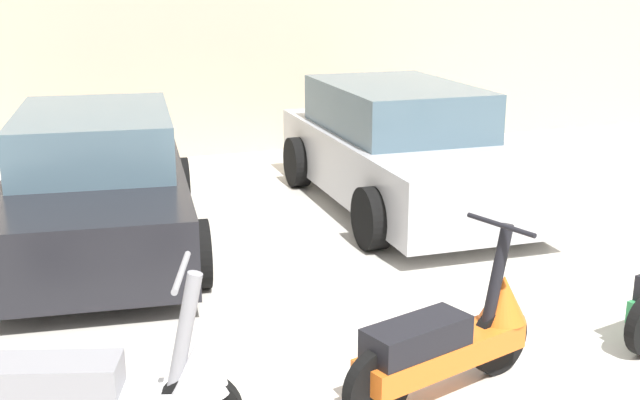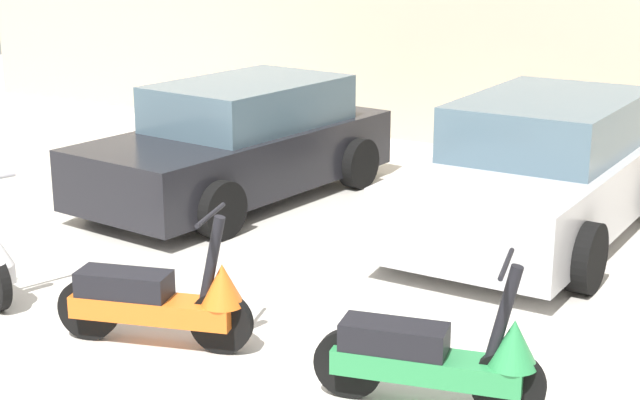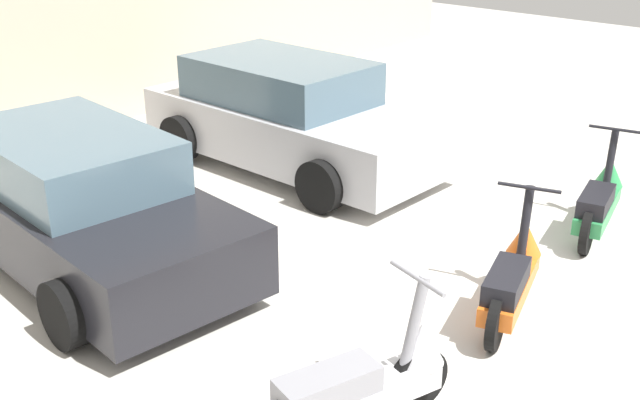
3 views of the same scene
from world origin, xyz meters
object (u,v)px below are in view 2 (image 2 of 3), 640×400
Objects in this scene: car_rear_left at (240,143)px; car_rear_center at (542,171)px; scooter_front_center at (438,356)px; scooter_front_right at (161,299)px.

car_rear_left is 3.41m from car_rear_center.
car_rear_left reaches higher than scooter_front_center.
car_rear_left is 0.98× the size of car_rear_center.
scooter_front_center is 0.36× the size of car_rear_center.
car_rear_center is at bearing 86.15° from scooter_front_center.
scooter_front_right is at bearing 170.68° from scooter_front_center.
scooter_front_right is at bearing 33.10° from car_rear_left.
car_rear_center is (1.56, 4.03, 0.28)m from scooter_front_right.
scooter_front_right is 2.16m from scooter_front_center.
scooter_front_center is (2.15, 0.12, -0.00)m from scooter_front_right.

